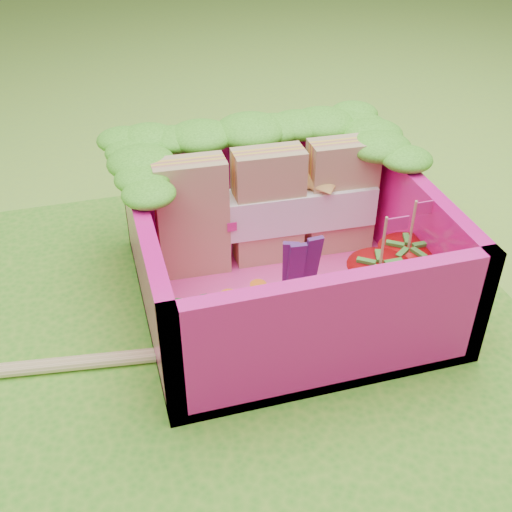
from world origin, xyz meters
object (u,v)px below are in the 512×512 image
Objects in this scene: strawberry_left at (377,291)px; chopsticks at (3,370)px; bento_box at (284,247)px; broccoli at (193,321)px; strawberry_right at (405,272)px; sandwich_stack at (269,207)px.

chopsticks is (-1.57, 0.13, -0.17)m from strawberry_left.
bento_box is at bearing 8.53° from chopsticks.
strawberry_left is at bearing 0.75° from broccoli.
strawberry_right is (0.50, -0.22, -0.08)m from bento_box.
broccoli is 0.65× the size of strawberry_left.
chopsticks is (-0.77, 0.14, -0.20)m from broccoli.
broccoli is (-0.50, -0.59, -0.11)m from sandwich_stack.
broccoli is at bearing -145.81° from bento_box.
sandwich_stack reaches higher than bento_box.
bento_box is at bearing 156.20° from strawberry_right.
strawberry_right is (0.18, 0.10, -0.01)m from strawberry_left.
sandwich_stack is at bearing 19.40° from chopsticks.
sandwich_stack is at bearing 136.02° from strawberry_right.
chopsticks is at bearing -160.60° from sandwich_stack.
strawberry_right is at bearing -1.03° from chopsticks.
sandwich_stack is 2.11× the size of strawberry_right.
sandwich_stack reaches higher than strawberry_right.
strawberry_right is 1.77m from chopsticks.
strawberry_left is 0.22× the size of chopsticks.
bento_box is 0.46m from strawberry_left.
sandwich_stack is at bearing 49.94° from broccoli.
bento_box is 2.56× the size of strawberry_right.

